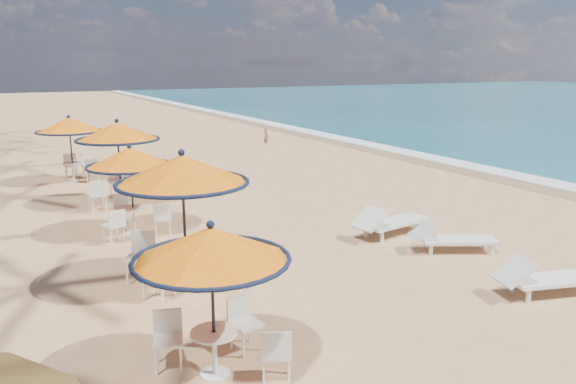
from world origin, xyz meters
name	(u,v)px	position (x,y,z in m)	size (l,w,h in m)	color
ground	(492,293)	(0.00, 0.00, 0.00)	(160.00, 160.00, 0.00)	tan
foam_strip	(463,165)	(9.30, 10.00, 0.00)	(1.20, 140.00, 0.04)	white
wetsand_band	(447,167)	(8.40, 10.00, 0.00)	(1.40, 140.00, 0.02)	olive
station_0	(214,263)	(-5.42, -0.18, 1.59)	(2.08, 2.08, 2.17)	black
station_1	(181,187)	(-4.82, 3.09, 1.89)	(2.48, 2.48, 2.59)	black
station_2	(130,169)	(-4.91, 6.86, 1.62)	(2.13, 2.13, 2.22)	black
station_3	(117,142)	(-4.56, 10.08, 1.86)	(2.43, 2.43, 2.54)	black
station_4	(72,133)	(-5.30, 14.05, 1.73)	(2.27, 2.27, 2.37)	black
lounger_near	(545,277)	(0.77, -0.49, 0.33)	(2.09, 1.14, 0.71)	white
lounger_mid	(450,238)	(0.98, 2.12, 0.32)	(1.98, 1.42, 0.69)	white
lounger_far	(389,221)	(0.53, 3.71, 0.36)	(2.21, 1.01, 0.76)	white
person	(266,135)	(4.68, 19.13, 0.47)	(0.34, 0.23, 0.94)	#8B5E47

